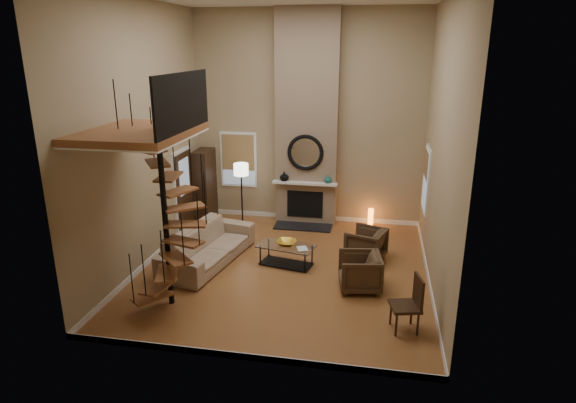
% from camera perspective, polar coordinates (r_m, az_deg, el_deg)
% --- Properties ---
extents(ground, '(6.00, 6.50, 0.01)m').
position_cam_1_polar(ground, '(10.64, -0.40, -7.88)').
color(ground, '#AD6D38').
rests_on(ground, ground).
extents(back_wall, '(6.00, 0.02, 5.50)m').
position_cam_1_polar(back_wall, '(12.93, 2.34, 9.53)').
color(back_wall, tan).
rests_on(back_wall, ground).
extents(front_wall, '(6.00, 0.02, 5.50)m').
position_cam_1_polar(front_wall, '(6.69, -5.71, 1.64)').
color(front_wall, tan).
rests_on(front_wall, ground).
extents(left_wall, '(0.02, 6.50, 5.50)m').
position_cam_1_polar(left_wall, '(10.74, -16.48, 7.13)').
color(left_wall, tan).
rests_on(left_wall, ground).
extents(right_wall, '(0.02, 6.50, 5.50)m').
position_cam_1_polar(right_wall, '(9.67, 17.40, 5.93)').
color(right_wall, tan).
rests_on(right_wall, ground).
extents(baseboard_back, '(6.00, 0.02, 0.12)m').
position_cam_1_polar(baseboard_back, '(13.57, 2.19, -1.79)').
color(baseboard_back, white).
rests_on(baseboard_back, ground).
extents(baseboard_front, '(6.00, 0.02, 0.12)m').
position_cam_1_polar(baseboard_front, '(7.88, -5.07, -17.49)').
color(baseboard_front, white).
rests_on(baseboard_front, ground).
extents(baseboard_left, '(0.02, 6.50, 0.12)m').
position_cam_1_polar(baseboard_left, '(11.51, -15.27, -6.13)').
color(baseboard_left, white).
rests_on(baseboard_left, ground).
extents(baseboard_right, '(0.02, 6.50, 0.12)m').
position_cam_1_polar(baseboard_right, '(10.52, 16.00, -8.54)').
color(baseboard_right, white).
rests_on(baseboard_right, ground).
extents(chimney_breast, '(1.60, 0.38, 5.50)m').
position_cam_1_polar(chimney_breast, '(12.74, 2.21, 9.41)').
color(chimney_breast, '#876F57').
rests_on(chimney_breast, ground).
extents(hearth, '(1.50, 0.60, 0.04)m').
position_cam_1_polar(hearth, '(12.96, 1.75, -2.94)').
color(hearth, black).
rests_on(hearth, ground).
extents(firebox, '(0.95, 0.02, 0.72)m').
position_cam_1_polar(firebox, '(13.06, 1.97, -0.32)').
color(firebox, black).
rests_on(firebox, chimney_breast).
extents(mantel, '(1.70, 0.18, 0.06)m').
position_cam_1_polar(mantel, '(12.81, 1.94, 2.13)').
color(mantel, white).
rests_on(mantel, chimney_breast).
extents(mirror_frame, '(0.94, 0.10, 0.94)m').
position_cam_1_polar(mirror_frame, '(12.67, 2.02, 5.69)').
color(mirror_frame, black).
rests_on(mirror_frame, chimney_breast).
extents(mirror_disc, '(0.80, 0.01, 0.80)m').
position_cam_1_polar(mirror_disc, '(12.68, 2.03, 5.69)').
color(mirror_disc, white).
rests_on(mirror_disc, chimney_breast).
extents(vase_left, '(0.24, 0.24, 0.25)m').
position_cam_1_polar(vase_left, '(12.89, -0.44, 2.96)').
color(vase_left, black).
rests_on(vase_left, mantel).
extents(vase_right, '(0.20, 0.20, 0.21)m').
position_cam_1_polar(vase_right, '(12.74, 4.65, 2.62)').
color(vase_right, '#195A53').
rests_on(vase_right, mantel).
extents(window_back, '(1.02, 0.06, 1.52)m').
position_cam_1_polar(window_back, '(13.51, -5.77, 4.94)').
color(window_back, white).
rests_on(window_back, back_wall).
extents(window_right, '(0.06, 1.02, 1.52)m').
position_cam_1_polar(window_right, '(11.85, 15.75, 2.57)').
color(window_right, white).
rests_on(window_right, right_wall).
extents(entry_door, '(0.10, 1.05, 2.16)m').
position_cam_1_polar(entry_door, '(12.70, -12.05, 1.13)').
color(entry_door, white).
rests_on(entry_door, ground).
extents(loft, '(1.70, 2.20, 1.09)m').
position_cam_1_polar(loft, '(8.65, -16.35, 7.99)').
color(loft, '#955931').
rests_on(loft, left_wall).
extents(spiral_stair, '(1.47, 1.47, 4.06)m').
position_cam_1_polar(spiral_stair, '(8.89, -14.01, -1.25)').
color(spiral_stair, black).
rests_on(spiral_stair, ground).
extents(hutch, '(0.41, 0.87, 1.94)m').
position_cam_1_polar(hutch, '(13.54, -9.65, 1.87)').
color(hutch, '#311D10').
rests_on(hutch, ground).
extents(sofa, '(1.51, 2.81, 0.78)m').
position_cam_1_polar(sofa, '(10.98, -9.30, -5.00)').
color(sofa, tan).
rests_on(sofa, ground).
extents(armchair_near, '(1.00, 0.99, 0.73)m').
position_cam_1_polar(armchair_near, '(11.09, 9.39, -5.00)').
color(armchair_near, '#493422').
rests_on(armchair_near, ground).
extents(armchair_far, '(0.93, 0.91, 0.74)m').
position_cam_1_polar(armchair_far, '(9.81, 8.78, -8.10)').
color(armchair_far, '#493422').
rests_on(armchair_far, ground).
extents(coffee_table, '(1.32, 0.85, 0.45)m').
position_cam_1_polar(coffee_table, '(10.72, -0.21, -5.97)').
color(coffee_table, silver).
rests_on(coffee_table, ground).
extents(bowl, '(0.43, 0.43, 0.11)m').
position_cam_1_polar(bowl, '(10.68, -0.17, -4.82)').
color(bowl, gold).
rests_on(bowl, coffee_table).
extents(book, '(0.29, 0.34, 0.03)m').
position_cam_1_polar(book, '(10.46, 1.52, -5.54)').
color(book, gray).
rests_on(book, coffee_table).
extents(floor_lamp, '(0.38, 0.38, 1.70)m').
position_cam_1_polar(floor_lamp, '(12.68, -5.46, 3.13)').
color(floor_lamp, black).
rests_on(floor_lamp, ground).
extents(accent_lamp, '(0.14, 0.14, 0.50)m').
position_cam_1_polar(accent_lamp, '(13.10, 9.57, -1.88)').
color(accent_lamp, orange).
rests_on(accent_lamp, ground).
extents(side_chair, '(0.57, 0.57, 0.99)m').
position_cam_1_polar(side_chair, '(8.56, 14.05, -11.23)').
color(side_chair, '#311D10').
rests_on(side_chair, ground).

